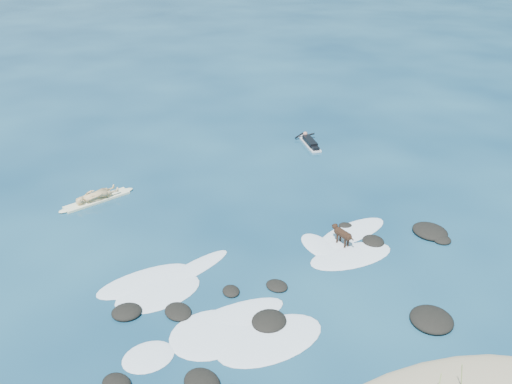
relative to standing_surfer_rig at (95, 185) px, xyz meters
name	(u,v)px	position (x,y,z in m)	size (l,w,h in m)	color
ground	(285,263)	(5.19, -7.75, -0.79)	(160.00, 160.00, 0.00)	#0A2642
reef_rocks	(322,298)	(5.28, -10.20, -0.71)	(14.14, 7.30, 0.40)	black
breaking_foam	(247,291)	(3.26, -8.68, -0.78)	(11.90, 6.57, 0.12)	white
standing_surfer_rig	(95,185)	(0.00, 0.00, 0.00)	(3.46, 1.39, 2.00)	#F2EFC2
paddling_surfer_rig	(310,142)	(11.68, 1.80, -0.64)	(1.23, 2.60, 0.45)	white
dog	(342,233)	(7.70, -7.56, -0.28)	(0.45, 1.21, 0.77)	black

